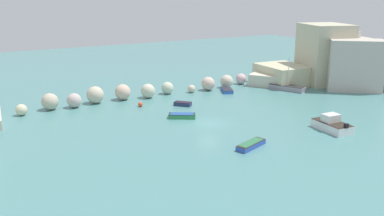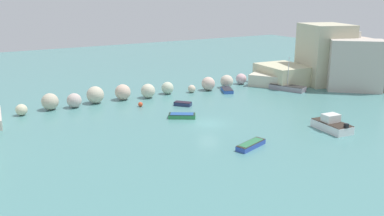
{
  "view_description": "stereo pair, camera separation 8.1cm",
  "coord_description": "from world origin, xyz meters",
  "px_view_note": "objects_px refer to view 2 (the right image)",
  "views": [
    {
      "loc": [
        -26.18,
        -39.98,
        15.34
      ],
      "look_at": [
        0.0,
        3.94,
        1.0
      ],
      "focal_mm": 38.64,
      "sensor_mm": 36.0,
      "label": 1
    },
    {
      "loc": [
        -26.11,
        -40.02,
        15.34
      ],
      "look_at": [
        0.0,
        3.94,
        1.0
      ],
      "focal_mm": 38.64,
      "sensor_mm": 36.0,
      "label": 2
    }
  ],
  "objects_px": {
    "moored_boat_0": "(182,116)",
    "moored_boat_1": "(287,88)",
    "moored_boat_5": "(183,104)",
    "channel_buoy": "(140,104)",
    "moored_boat_3": "(332,125)",
    "moored_boat_2": "(227,90)",
    "moored_boat_4": "(251,145)"
  },
  "relations": [
    {
      "from": "moored_boat_0",
      "to": "moored_boat_1",
      "type": "relative_size",
      "value": 0.6
    },
    {
      "from": "moored_boat_0",
      "to": "moored_boat_5",
      "type": "relative_size",
      "value": 1.45
    },
    {
      "from": "channel_buoy",
      "to": "moored_boat_3",
      "type": "height_order",
      "value": "moored_boat_3"
    },
    {
      "from": "moored_boat_5",
      "to": "moored_boat_2",
      "type": "bearing_deg",
      "value": -110.69
    },
    {
      "from": "moored_boat_0",
      "to": "moored_boat_4",
      "type": "height_order",
      "value": "moored_boat_4"
    },
    {
      "from": "moored_boat_1",
      "to": "moored_boat_2",
      "type": "bearing_deg",
      "value": 42.58
    },
    {
      "from": "moored_boat_1",
      "to": "moored_boat_3",
      "type": "xyz_separation_m",
      "value": [
        -9.88,
        -17.76,
        0.24
      ]
    },
    {
      "from": "channel_buoy",
      "to": "moored_boat_0",
      "type": "relative_size",
      "value": 0.18
    },
    {
      "from": "moored_boat_1",
      "to": "moored_boat_3",
      "type": "height_order",
      "value": "moored_boat_1"
    },
    {
      "from": "moored_boat_2",
      "to": "moored_boat_5",
      "type": "distance_m",
      "value": 10.89
    },
    {
      "from": "channel_buoy",
      "to": "moored_boat_0",
      "type": "xyz_separation_m",
      "value": [
        2.36,
        -7.6,
        -0.04
      ]
    },
    {
      "from": "channel_buoy",
      "to": "moored_boat_2",
      "type": "xyz_separation_m",
      "value": [
        15.57,
        1.18,
        -0.06
      ]
    },
    {
      "from": "moored_boat_1",
      "to": "moored_boat_4",
      "type": "relative_size",
      "value": 1.5
    },
    {
      "from": "moored_boat_3",
      "to": "moored_boat_5",
      "type": "relative_size",
      "value": 1.91
    },
    {
      "from": "moored_boat_1",
      "to": "moored_boat_5",
      "type": "height_order",
      "value": "moored_boat_1"
    },
    {
      "from": "channel_buoy",
      "to": "moored_boat_2",
      "type": "bearing_deg",
      "value": 4.32
    },
    {
      "from": "channel_buoy",
      "to": "moored_boat_5",
      "type": "relative_size",
      "value": 0.26
    },
    {
      "from": "channel_buoy",
      "to": "moored_boat_2",
      "type": "distance_m",
      "value": 15.61
    },
    {
      "from": "moored_boat_4",
      "to": "moored_boat_5",
      "type": "height_order",
      "value": "moored_boat_4"
    },
    {
      "from": "moored_boat_5",
      "to": "moored_boat_4",
      "type": "bearing_deg",
      "value": 132.91
    },
    {
      "from": "moored_boat_0",
      "to": "channel_buoy",
      "type": "bearing_deg",
      "value": 139.91
    },
    {
      "from": "channel_buoy",
      "to": "moored_boat_4",
      "type": "distance_m",
      "value": 20.53
    },
    {
      "from": "moored_boat_1",
      "to": "moored_boat_4",
      "type": "bearing_deg",
      "value": 105.92
    },
    {
      "from": "moored_boat_0",
      "to": "moored_boat_1",
      "type": "bearing_deg",
      "value": 44.53
    },
    {
      "from": "moored_boat_0",
      "to": "moored_boat_4",
      "type": "distance_m",
      "value": 12.7
    },
    {
      "from": "moored_boat_2",
      "to": "moored_boat_5",
      "type": "xyz_separation_m",
      "value": [
        -10.24,
        -3.72,
        -0.0
      ]
    },
    {
      "from": "moored_boat_0",
      "to": "moored_boat_2",
      "type": "height_order",
      "value": "moored_boat_0"
    },
    {
      "from": "moored_boat_2",
      "to": "moored_boat_0",
      "type": "bearing_deg",
      "value": 148.49
    },
    {
      "from": "moored_boat_2",
      "to": "moored_boat_4",
      "type": "relative_size",
      "value": 0.91
    },
    {
      "from": "channel_buoy",
      "to": "moored_boat_3",
      "type": "xyz_separation_m",
      "value": [
        14.79,
        -20.67,
        0.33
      ]
    },
    {
      "from": "moored_boat_0",
      "to": "moored_boat_1",
      "type": "xyz_separation_m",
      "value": [
        22.31,
        4.69,
        0.14
      ]
    },
    {
      "from": "moored_boat_1",
      "to": "moored_boat_3",
      "type": "relative_size",
      "value": 1.26
    }
  ]
}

